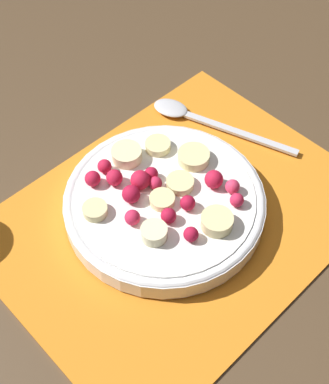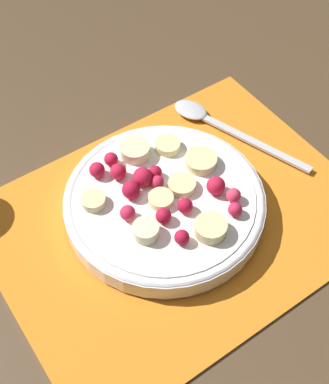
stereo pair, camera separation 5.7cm
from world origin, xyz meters
name	(u,v)px [view 2 (the right image)]	position (x,y,z in m)	size (l,w,h in m)	color
ground_plane	(177,219)	(0.00, 0.00, 0.00)	(3.00, 3.00, 0.00)	#4C3823
placemat	(177,217)	(0.00, 0.00, 0.00)	(0.40, 0.31, 0.01)	orange
fruit_bowl	(164,201)	(-0.01, 0.02, 0.02)	(0.22, 0.22, 0.05)	white
spoon	(211,120)	(0.12, 0.09, 0.01)	(0.08, 0.19, 0.01)	silver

